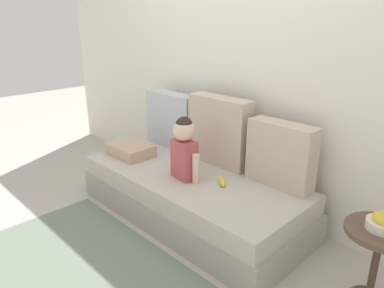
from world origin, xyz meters
TOP-DOWN VIEW (x-y plane):
  - ground_plane at (0.00, 0.00)m, footprint 12.00×12.00m
  - back_wall at (0.00, 0.55)m, footprint 5.10×0.10m
  - couch at (0.00, 0.00)m, footprint 1.90×0.85m
  - throw_pillow_left at (-0.59, 0.32)m, footprint 0.56×0.16m
  - throw_pillow_center at (0.00, 0.32)m, footprint 0.57×0.16m
  - throw_pillow_right at (0.59, 0.32)m, footprint 0.50×0.16m
  - toddler at (0.02, -0.09)m, footprint 0.31×0.17m
  - banana at (0.29, 0.04)m, footprint 0.16×0.14m
  - folded_blanket at (-0.67, -0.11)m, footprint 0.40×0.28m
  - side_table at (1.39, 0.07)m, footprint 0.38×0.38m
  - fruit_bowl at (1.39, 0.07)m, footprint 0.17×0.17m
  - floor_rug at (0.00, -0.97)m, footprint 1.71×1.00m

SIDE VIEW (x-z plane):
  - ground_plane at x=0.00m, z-range 0.00..0.00m
  - floor_rug at x=0.00m, z-range 0.00..0.01m
  - couch at x=0.00m, z-range 0.00..0.37m
  - side_table at x=1.39m, z-range 0.13..0.61m
  - banana at x=0.29m, z-range 0.38..0.42m
  - folded_blanket at x=-0.67m, z-range 0.38..0.48m
  - fruit_bowl at x=1.39m, z-range 0.47..0.57m
  - throw_pillow_right at x=0.59m, z-range 0.38..0.85m
  - toddler at x=0.02m, z-range 0.39..0.87m
  - throw_pillow_left at x=-0.59m, z-range 0.38..0.89m
  - throw_pillow_center at x=0.00m, z-range 0.38..0.94m
  - back_wall at x=0.00m, z-range 0.00..2.40m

